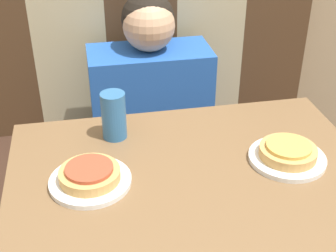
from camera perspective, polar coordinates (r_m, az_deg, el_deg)
name	(u,v)px	position (r m, az deg, el deg)	size (l,w,h in m)	color
booth_seat	(153,191)	(1.89, -1.90, -7.88)	(1.32, 0.51, 0.43)	#382319
booth_backrest	(141,49)	(1.81, -3.31, 9.35)	(1.32, 0.08, 0.61)	#4C331E
dining_table	(194,222)	(1.13, 3.22, -11.60)	(0.84, 0.66, 0.76)	brown
person	(150,83)	(1.64, -2.20, 5.27)	(0.42, 0.21, 0.57)	#2356B2
plate_left	(90,181)	(1.05, -9.44, -6.64)	(0.18, 0.18, 0.01)	white
plate_right	(287,158)	(1.14, 14.30, -3.82)	(0.18, 0.18, 0.01)	white
pizza_left	(90,174)	(1.04, -9.54, -5.74)	(0.13, 0.13, 0.03)	tan
pizza_right	(288,151)	(1.13, 14.43, -2.97)	(0.13, 0.13, 0.03)	tan
drinking_cup	(114,116)	(1.18, -6.62, 1.27)	(0.06, 0.06, 0.12)	#2D669E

